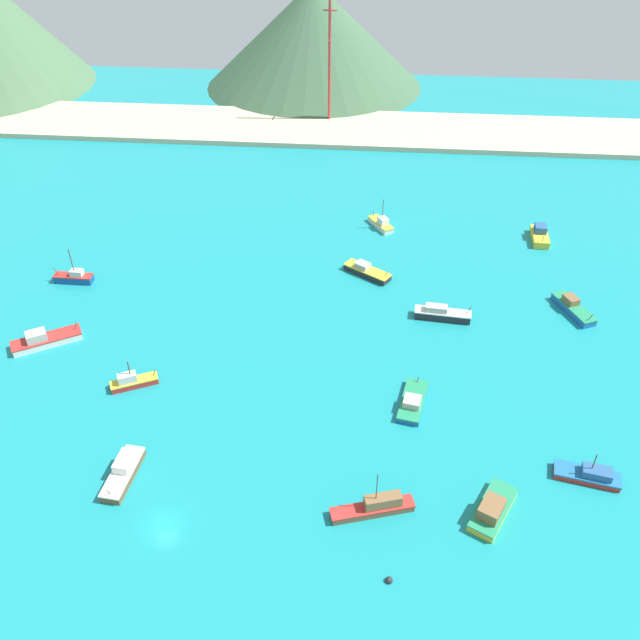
{
  "coord_description": "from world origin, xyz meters",
  "views": [
    {
      "loc": [
        22.34,
        -45.31,
        66.99
      ],
      "look_at": [
        15.07,
        39.12,
        1.6
      ],
      "focal_mm": 37.43,
      "sensor_mm": 36.0,
      "label": 1
    }
  ],
  "objects_px": {
    "fishing_boat_0": "(376,507)",
    "fishing_boat_9": "(442,314)",
    "fishing_boat_13": "(381,224)",
    "radio_tower": "(330,56)",
    "fishing_boat_8": "(492,509)",
    "fishing_boat_6": "(589,475)",
    "fishing_boat_12": "(133,381)",
    "fishing_boat_5": "(74,277)",
    "fishing_boat_14": "(45,340)",
    "fishing_boat_2": "(367,271)",
    "fishing_boat_3": "(413,401)",
    "buoy_0": "(389,580)",
    "fishing_boat_7": "(540,235)",
    "fishing_boat_4": "(124,471)",
    "fishing_boat_11": "(573,308)"
  },
  "relations": [
    {
      "from": "fishing_boat_6",
      "to": "fishing_boat_7",
      "type": "xyz_separation_m",
      "value": [
        3.96,
        58.98,
        0.25
      ]
    },
    {
      "from": "fishing_boat_3",
      "to": "fishing_boat_11",
      "type": "distance_m",
      "value": 36.46
    },
    {
      "from": "fishing_boat_12",
      "to": "fishing_boat_13",
      "type": "xyz_separation_m",
      "value": [
        35.39,
        49.49,
        -0.04
      ]
    },
    {
      "from": "fishing_boat_5",
      "to": "fishing_boat_14",
      "type": "xyz_separation_m",
      "value": [
        1.95,
        -17.23,
        -0.04
      ]
    },
    {
      "from": "fishing_boat_11",
      "to": "fishing_boat_13",
      "type": "xyz_separation_m",
      "value": [
        -32.25,
        25.61,
        -0.0
      ]
    },
    {
      "from": "fishing_boat_4",
      "to": "fishing_boat_6",
      "type": "distance_m",
      "value": 58.41
    },
    {
      "from": "fishing_boat_7",
      "to": "fishing_boat_11",
      "type": "distance_m",
      "value": 23.46
    },
    {
      "from": "fishing_boat_0",
      "to": "fishing_boat_6",
      "type": "distance_m",
      "value": 27.54
    },
    {
      "from": "fishing_boat_4",
      "to": "fishing_boat_14",
      "type": "height_order",
      "value": "fishing_boat_14"
    },
    {
      "from": "fishing_boat_0",
      "to": "fishing_boat_13",
      "type": "bearing_deg",
      "value": 90.22
    },
    {
      "from": "fishing_boat_11",
      "to": "buoy_0",
      "type": "xyz_separation_m",
      "value": [
        -30.34,
        -51.76,
        -0.69
      ]
    },
    {
      "from": "fishing_boat_5",
      "to": "fishing_boat_13",
      "type": "distance_m",
      "value": 59.11
    },
    {
      "from": "buoy_0",
      "to": "fishing_boat_0",
      "type": "bearing_deg",
      "value": 100.47
    },
    {
      "from": "fishing_boat_3",
      "to": "fishing_boat_5",
      "type": "xyz_separation_m",
      "value": [
        -59.07,
        25.84,
        0.27
      ]
    },
    {
      "from": "fishing_boat_3",
      "to": "fishing_boat_4",
      "type": "height_order",
      "value": "fishing_boat_4"
    },
    {
      "from": "fishing_boat_4",
      "to": "fishing_boat_8",
      "type": "xyz_separation_m",
      "value": [
        45.46,
        -1.88,
        0.07
      ]
    },
    {
      "from": "fishing_boat_0",
      "to": "radio_tower",
      "type": "xyz_separation_m",
      "value": [
        -14.86,
        123.06,
        16.46
      ]
    },
    {
      "from": "fishing_boat_0",
      "to": "fishing_boat_9",
      "type": "relative_size",
      "value": 1.11
    },
    {
      "from": "fishing_boat_13",
      "to": "radio_tower",
      "type": "height_order",
      "value": "radio_tower"
    },
    {
      "from": "buoy_0",
      "to": "fishing_boat_8",
      "type": "bearing_deg",
      "value": 38.75
    },
    {
      "from": "buoy_0",
      "to": "fishing_boat_13",
      "type": "bearing_deg",
      "value": 91.42
    },
    {
      "from": "fishing_boat_8",
      "to": "fishing_boat_2",
      "type": "bearing_deg",
      "value": 108.09
    },
    {
      "from": "fishing_boat_14",
      "to": "fishing_boat_8",
      "type": "bearing_deg",
      "value": -21.7
    },
    {
      "from": "fishing_boat_6",
      "to": "fishing_boat_3",
      "type": "bearing_deg",
      "value": 152.64
    },
    {
      "from": "fishing_boat_12",
      "to": "fishing_boat_14",
      "type": "relative_size",
      "value": 0.66
    },
    {
      "from": "fishing_boat_5",
      "to": "fishing_boat_6",
      "type": "xyz_separation_m",
      "value": [
        80.8,
        -37.08,
        -0.16
      ]
    },
    {
      "from": "fishing_boat_9",
      "to": "fishing_boat_12",
      "type": "xyz_separation_m",
      "value": [
        -45.68,
        -20.19,
        -0.06
      ]
    },
    {
      "from": "fishing_boat_7",
      "to": "fishing_boat_4",
      "type": "bearing_deg",
      "value": -134.38
    },
    {
      "from": "fishing_boat_2",
      "to": "fishing_boat_3",
      "type": "height_order",
      "value": "fishing_boat_2"
    },
    {
      "from": "fishing_boat_8",
      "to": "fishing_boat_4",
      "type": "bearing_deg",
      "value": 177.64
    },
    {
      "from": "fishing_boat_8",
      "to": "fishing_boat_9",
      "type": "distance_m",
      "value": 38.51
    },
    {
      "from": "fishing_boat_11",
      "to": "buoy_0",
      "type": "bearing_deg",
      "value": -120.38
    },
    {
      "from": "fishing_boat_8",
      "to": "fishing_boat_12",
      "type": "bearing_deg",
      "value": 159.86
    },
    {
      "from": "fishing_boat_2",
      "to": "buoy_0",
      "type": "relative_size",
      "value": 10.55
    },
    {
      "from": "fishing_boat_2",
      "to": "fishing_boat_0",
      "type": "bearing_deg",
      "value": -87.07
    },
    {
      "from": "fishing_boat_4",
      "to": "radio_tower",
      "type": "distance_m",
      "value": 122.66
    },
    {
      "from": "fishing_boat_7",
      "to": "fishing_boat_12",
      "type": "height_order",
      "value": "fishing_boat_12"
    },
    {
      "from": "fishing_boat_0",
      "to": "fishing_boat_3",
      "type": "bearing_deg",
      "value": 75.36
    },
    {
      "from": "fishing_boat_12",
      "to": "buoy_0",
      "type": "relative_size",
      "value": 8.22
    },
    {
      "from": "fishing_boat_4",
      "to": "fishing_boat_12",
      "type": "relative_size",
      "value": 1.25
    },
    {
      "from": "fishing_boat_3",
      "to": "fishing_boat_4",
      "type": "distance_m",
      "value": 39.78
    },
    {
      "from": "fishing_boat_0",
      "to": "fishing_boat_3",
      "type": "distance_m",
      "value": 19.13
    },
    {
      "from": "fishing_boat_12",
      "to": "buoy_0",
      "type": "height_order",
      "value": "fishing_boat_12"
    },
    {
      "from": "fishing_boat_2",
      "to": "radio_tower",
      "type": "xyz_separation_m",
      "value": [
        -12.25,
        72.02,
        16.66
      ]
    },
    {
      "from": "fishing_boat_4",
      "to": "fishing_boat_9",
      "type": "distance_m",
      "value": 55.38
    },
    {
      "from": "fishing_boat_6",
      "to": "fishing_boat_8",
      "type": "distance_m",
      "value": 14.3
    },
    {
      "from": "fishing_boat_13",
      "to": "fishing_boat_5",
      "type": "bearing_deg",
      "value": -155.95
    },
    {
      "from": "fishing_boat_6",
      "to": "fishing_boat_12",
      "type": "distance_m",
      "value": 63.3
    },
    {
      "from": "fishing_boat_14",
      "to": "radio_tower",
      "type": "bearing_deg",
      "value": 68.7
    },
    {
      "from": "fishing_boat_12",
      "to": "fishing_boat_6",
      "type": "bearing_deg",
      "value": -10.64
    }
  ]
}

